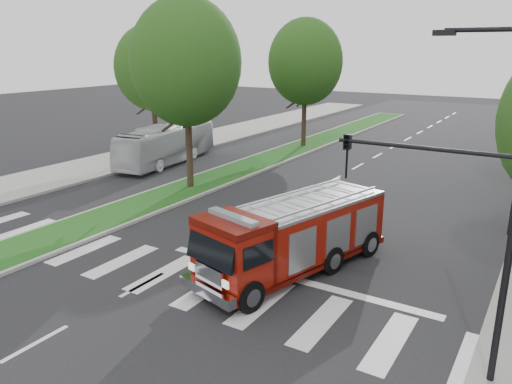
# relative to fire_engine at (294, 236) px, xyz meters

# --- Properties ---
(ground) EXTENTS (140.00, 140.00, 0.00)m
(ground) POSITION_rel_fire_engine_xyz_m (-3.74, 0.39, -1.30)
(ground) COLOR black
(ground) RESTS_ON ground
(sidewalk_left) EXTENTS (5.00, 80.00, 0.15)m
(sidewalk_left) POSITION_rel_fire_engine_xyz_m (-18.24, 10.39, -1.23)
(sidewalk_left) COLOR gray
(sidewalk_left) RESTS_ON ground
(median) EXTENTS (3.00, 50.00, 0.15)m
(median) POSITION_rel_fire_engine_xyz_m (-9.74, 18.39, -1.23)
(median) COLOR gray
(median) RESTS_ON ground
(tree_median_near) EXTENTS (5.80, 5.80, 10.16)m
(tree_median_near) POSITION_rel_fire_engine_xyz_m (-9.74, 6.39, 5.51)
(tree_median_near) COLOR black
(tree_median_near) RESTS_ON ground
(tree_median_far) EXTENTS (5.60, 5.60, 9.72)m
(tree_median_far) POSITION_rel_fire_engine_xyz_m (-9.74, 20.39, 5.18)
(tree_median_far) COLOR black
(tree_median_far) RESTS_ON ground
(tree_left_mid) EXTENTS (5.20, 5.20, 9.16)m
(tree_left_mid) POSITION_rel_fire_engine_xyz_m (-17.74, 12.39, 4.86)
(tree_left_mid) COLOR black
(tree_left_mid) RESTS_ON ground
(streetlight_right_near) EXTENTS (4.08, 0.22, 8.00)m
(streetlight_right_near) POSITION_rel_fire_engine_xyz_m (5.87, -3.11, 3.36)
(streetlight_right_near) COLOR black
(streetlight_right_near) RESTS_ON ground
(fire_engine) EXTENTS (4.32, 8.17, 2.72)m
(fire_engine) POSITION_rel_fire_engine_xyz_m (0.00, 0.00, 0.00)
(fire_engine) COLOR #4E0A04
(fire_engine) RESTS_ON ground
(city_bus) EXTENTS (3.47, 9.49, 2.58)m
(city_bus) POSITION_rel_fire_engine_xyz_m (-15.16, 10.69, -0.01)
(city_bus) COLOR silver
(city_bus) RESTS_ON ground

